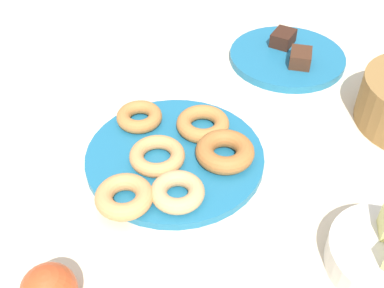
% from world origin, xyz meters
% --- Properties ---
extents(ground_plane, '(2.40, 2.40, 0.00)m').
position_xyz_m(ground_plane, '(0.00, 0.00, 0.00)').
color(ground_plane, beige).
extents(donut_plate, '(0.29, 0.29, 0.01)m').
position_xyz_m(donut_plate, '(0.00, 0.00, 0.01)').
color(donut_plate, '#1E6B93').
rests_on(donut_plate, ground_plane).
extents(donut_0, '(0.11, 0.11, 0.02)m').
position_xyz_m(donut_0, '(-0.06, -0.09, 0.03)').
color(donut_0, '#BC7A3D').
rests_on(donut_0, donut_plate).
extents(donut_1, '(0.12, 0.12, 0.03)m').
position_xyz_m(donut_1, '(0.12, -0.03, 0.03)').
color(donut_1, tan).
rests_on(donut_1, donut_plate).
extents(donut_2, '(0.11, 0.11, 0.02)m').
position_xyz_m(donut_2, '(0.09, 0.04, 0.03)').
color(donut_2, tan).
rests_on(donut_2, donut_plate).
extents(donut_3, '(0.12, 0.12, 0.03)m').
position_xyz_m(donut_3, '(-0.07, 0.02, 0.03)').
color(donut_3, '#BC7A3D').
rests_on(donut_3, donut_plate).
extents(donut_4, '(0.11, 0.11, 0.02)m').
position_xyz_m(donut_4, '(0.03, -0.02, 0.03)').
color(donut_4, tan).
rests_on(donut_4, donut_plate).
extents(donut_5, '(0.13, 0.13, 0.03)m').
position_xyz_m(donut_5, '(-0.02, 0.08, 0.03)').
color(donut_5, '#AD6B33').
rests_on(donut_5, donut_plate).
extents(cake_plate, '(0.24, 0.24, 0.02)m').
position_xyz_m(cake_plate, '(-0.36, 0.12, 0.01)').
color(cake_plate, '#1E6B93').
rests_on(cake_plate, ground_plane).
extents(brownie_near, '(0.06, 0.05, 0.03)m').
position_xyz_m(brownie_near, '(-0.40, 0.10, 0.03)').
color(brownie_near, '#381E14').
rests_on(brownie_near, cake_plate).
extents(brownie_far, '(0.06, 0.05, 0.03)m').
position_xyz_m(brownie_far, '(-0.33, 0.15, 0.03)').
color(brownie_far, '#472819').
rests_on(brownie_far, cake_plate).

